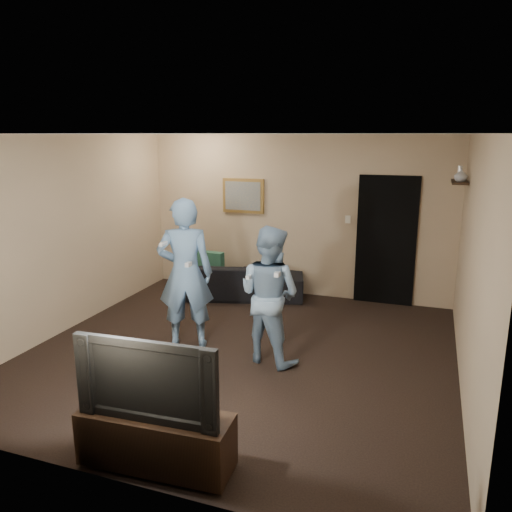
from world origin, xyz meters
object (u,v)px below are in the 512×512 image
at_px(television, 153,375).
at_px(wii_player_left, 185,274).
at_px(tv_console, 156,439).
at_px(sofa, 244,280).
at_px(wii_player_right, 269,295).

relative_size(television, wii_player_left, 0.62).
height_order(tv_console, television, television).
bearing_deg(tv_console, television, 0.00).
distance_m(sofa, tv_console, 4.36).
xyz_separation_m(tv_console, television, (0.00, 0.00, 0.55)).
xyz_separation_m(tv_console, wii_player_right, (0.24, 2.17, 0.55)).
xyz_separation_m(television, wii_player_left, (-0.87, 2.23, 0.13)).
bearing_deg(wii_player_right, wii_player_left, 176.58).
bearing_deg(sofa, television, 85.57).
bearing_deg(wii_player_left, wii_player_right, -3.42).
relative_size(tv_console, wii_player_left, 0.66).
bearing_deg(sofa, wii_player_left, 74.11).
xyz_separation_m(television, wii_player_right, (0.24, 2.17, 0.00)).
distance_m(wii_player_left, wii_player_right, 1.12).
height_order(sofa, wii_player_left, wii_player_left).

